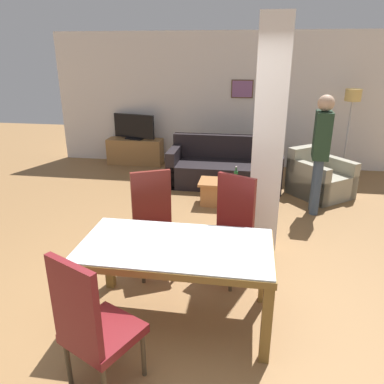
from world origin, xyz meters
TOP-DOWN VIEW (x-y plane):
  - ground_plane at (0.00, 0.00)m, footprint 18.00×18.00m
  - back_wall at (0.00, 5.13)m, footprint 7.20×0.09m
  - divider_pillar at (0.78, 1.60)m, footprint 0.35×0.35m
  - dining_table at (0.00, 0.00)m, footprint 1.66×0.87m
  - dining_chair_far_left at (-0.41, 0.84)m, footprint 0.62×0.62m
  - dining_chair_far_right at (0.41, 0.83)m, footprint 0.62×0.62m
  - dining_chair_near_left at (-0.41, -0.85)m, footprint 0.62×0.62m
  - sofa at (0.14, 3.81)m, footprint 2.01×0.90m
  - armchair at (1.77, 3.50)m, footprint 1.16×1.17m
  - coffee_table at (0.21, 2.84)m, footprint 0.79×0.47m
  - bottle at (0.39, 2.74)m, footprint 0.06×0.06m
  - tv_stand at (-1.88, 4.86)m, footprint 1.18×0.40m
  - tv_screen at (-1.88, 4.86)m, footprint 0.92×0.28m
  - floor_lamp at (2.39, 4.63)m, footprint 0.29×0.29m
  - standing_person at (1.59, 2.73)m, footprint 0.25×0.40m

SIDE VIEW (x-z plane):
  - ground_plane at x=0.00m, z-range 0.00..0.00m
  - coffee_table at x=0.21m, z-range 0.01..0.39m
  - tv_stand at x=-1.88m, z-range 0.00..0.55m
  - armchair at x=1.77m, z-range -0.12..0.68m
  - sofa at x=0.14m, z-range -0.14..0.72m
  - bottle at x=0.39m, z-range 0.35..0.63m
  - dining_chair_far_left at x=-0.41m, z-range 0.02..1.13m
  - dining_chair_far_right at x=0.41m, z-range 0.02..1.13m
  - dining_chair_near_left at x=-0.41m, z-range 0.02..1.13m
  - dining_table at x=0.00m, z-range 0.22..0.99m
  - tv_screen at x=-1.88m, z-range 0.54..1.07m
  - standing_person at x=1.59m, z-range 0.14..1.89m
  - divider_pillar at x=0.78m, z-range 0.00..2.70m
  - back_wall at x=0.00m, z-range 0.00..2.70m
  - floor_lamp at x=2.39m, z-range 0.56..2.23m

